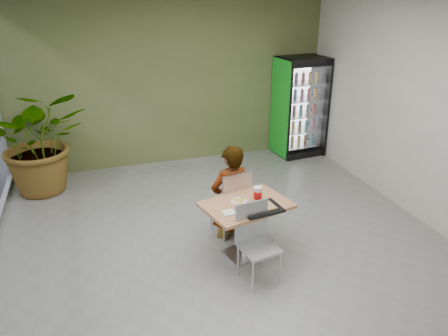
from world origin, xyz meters
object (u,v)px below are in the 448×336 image
(soda_cup, at_px, (258,194))
(beverage_fridge, at_px, (300,107))
(seated_woman, at_px, (231,201))
(potted_plant, at_px, (40,141))
(cafeteria_tray, at_px, (261,209))
(chair_far, at_px, (233,199))
(chair_near, at_px, (255,236))
(dining_table, at_px, (246,219))

(soda_cup, bearing_deg, beverage_fridge, 55.29)
(seated_woman, xyz_separation_m, potted_plant, (-2.53, 2.31, 0.37))
(seated_woman, bearing_deg, cafeteria_tray, 89.08)
(soda_cup, bearing_deg, chair_far, 109.34)
(chair_near, bearing_deg, chair_far, 78.88)
(seated_woman, xyz_separation_m, soda_cup, (0.18, -0.52, 0.33))
(dining_table, height_order, soda_cup, soda_cup)
(chair_near, bearing_deg, cafeteria_tray, 47.94)
(dining_table, height_order, beverage_fridge, beverage_fridge)
(chair_far, xyz_separation_m, potted_plant, (-2.55, 2.36, 0.31))
(cafeteria_tray, height_order, potted_plant, potted_plant)
(seated_woman, bearing_deg, chair_far, 100.02)
(chair_far, bearing_deg, beverage_fridge, -142.29)
(cafeteria_tray, bearing_deg, chair_near, -123.92)
(chair_far, bearing_deg, dining_table, 79.34)
(soda_cup, bearing_deg, seated_woman, 109.51)
(chair_far, relative_size, seated_woman, 0.61)
(seated_woman, bearing_deg, soda_cup, 98.46)
(potted_plant, bearing_deg, soda_cup, -46.25)
(beverage_fridge, bearing_deg, soda_cup, -130.79)
(cafeteria_tray, distance_m, beverage_fridge, 4.00)
(chair_far, relative_size, beverage_fridge, 0.50)
(cafeteria_tray, distance_m, potted_plant, 4.06)
(seated_woman, height_order, soda_cup, seated_woman)
(beverage_fridge, relative_size, potted_plant, 1.11)
(soda_cup, distance_m, beverage_fridge, 3.78)
(beverage_fridge, bearing_deg, cafeteria_tray, -129.47)
(dining_table, relative_size, chair_far, 1.21)
(beverage_fridge, xyz_separation_m, potted_plant, (-4.86, -0.28, -0.10))
(chair_near, height_order, cafeteria_tray, chair_near)
(chair_near, height_order, beverage_fridge, beverage_fridge)
(seated_woman, xyz_separation_m, cafeteria_tray, (0.13, -0.75, 0.25))
(chair_far, xyz_separation_m, seated_woman, (-0.02, 0.05, -0.06))
(chair_near, height_order, seated_woman, seated_woman)
(dining_table, relative_size, chair_near, 1.25)
(chair_far, bearing_deg, seated_woman, -79.98)
(seated_woman, relative_size, potted_plant, 0.92)
(soda_cup, height_order, potted_plant, potted_plant)
(cafeteria_tray, xyz_separation_m, beverage_fridge, (2.20, 3.34, 0.22))
(chair_near, xyz_separation_m, cafeteria_tray, (0.16, 0.24, 0.21))
(seated_woman, distance_m, beverage_fridge, 3.52)
(chair_near, distance_m, beverage_fridge, 4.31)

